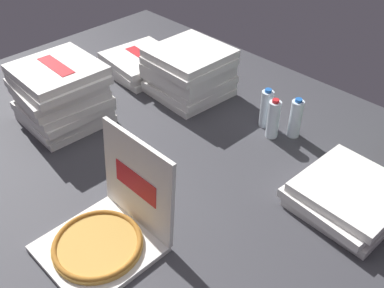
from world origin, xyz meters
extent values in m
cube|color=#38383D|center=(0.00, 0.00, -0.01)|extent=(3.20, 2.40, 0.02)
cube|color=white|center=(0.13, -0.48, 0.01)|extent=(0.38, 0.38, 0.02)
cylinder|color=gold|center=(0.13, -0.48, 0.03)|extent=(0.33, 0.33, 0.02)
torus|color=#B1712A|center=(0.13, -0.48, 0.04)|extent=(0.33, 0.33, 0.02)
cube|color=white|center=(0.13, -0.27, 0.21)|extent=(0.38, 0.05, 0.38)
cube|color=red|center=(0.13, -0.28, 0.21)|extent=(0.23, 0.01, 0.10)
cube|color=white|center=(-0.44, 0.55, 0.02)|extent=(0.41, 0.41, 0.04)
cube|color=red|center=(-0.44, 0.55, 0.04)|extent=(0.25, 0.08, 0.00)
cube|color=white|center=(-0.44, 0.55, 0.06)|extent=(0.38, 0.38, 0.04)
cube|color=red|center=(-0.44, 0.55, 0.08)|extent=(0.25, 0.07, 0.00)
cube|color=white|center=(-0.44, 0.55, 0.10)|extent=(0.41, 0.41, 0.04)
cube|color=white|center=(-0.44, 0.54, 0.14)|extent=(0.39, 0.39, 0.04)
cube|color=white|center=(-0.44, 0.54, 0.18)|extent=(0.40, 0.40, 0.04)
cube|color=red|center=(-0.44, 0.54, 0.20)|extent=(0.25, 0.08, 0.00)
cube|color=white|center=(-0.42, 0.53, 0.22)|extent=(0.40, 0.40, 0.04)
cube|color=white|center=(-0.43, 0.55, 0.26)|extent=(0.39, 0.39, 0.04)
cube|color=white|center=(-0.70, -0.10, 0.02)|extent=(0.40, 0.40, 0.04)
cube|color=white|center=(-0.70, -0.10, 0.06)|extent=(0.41, 0.41, 0.04)
cube|color=red|center=(-0.70, -0.10, 0.08)|extent=(0.25, 0.09, 0.00)
cube|color=white|center=(-0.69, -0.11, 0.10)|extent=(0.38, 0.38, 0.04)
cube|color=white|center=(-0.69, -0.10, 0.14)|extent=(0.42, 0.42, 0.04)
cube|color=white|center=(-0.70, -0.11, 0.18)|extent=(0.42, 0.42, 0.04)
cube|color=white|center=(-0.70, -0.11, 0.22)|extent=(0.42, 0.42, 0.04)
cube|color=red|center=(-0.70, -0.11, 0.24)|extent=(0.25, 0.09, 0.00)
cube|color=white|center=(-0.68, -0.10, 0.26)|extent=(0.40, 0.40, 0.04)
cube|color=white|center=(-0.70, -0.09, 0.30)|extent=(0.39, 0.39, 0.04)
cube|color=red|center=(-0.70, -0.09, 0.32)|extent=(0.25, 0.08, 0.00)
cube|color=white|center=(0.66, 0.38, 0.02)|extent=(0.40, 0.40, 0.04)
cube|color=white|center=(0.65, 0.37, 0.06)|extent=(0.42, 0.42, 0.04)
cube|color=white|center=(0.66, 0.39, 0.10)|extent=(0.40, 0.40, 0.04)
cube|color=white|center=(-0.83, 0.52, 0.02)|extent=(0.39, 0.39, 0.04)
cube|color=red|center=(-0.83, 0.52, 0.04)|extent=(0.25, 0.08, 0.00)
cube|color=white|center=(-0.83, 0.52, 0.06)|extent=(0.43, 0.43, 0.04)
cube|color=white|center=(-0.82, 0.52, 0.10)|extent=(0.42, 0.42, 0.04)
cube|color=red|center=(-0.82, 0.52, 0.12)|extent=(0.25, 0.09, 0.00)
cylinder|color=white|center=(0.21, 0.64, 0.10)|extent=(0.06, 0.06, 0.20)
cylinder|color=blue|center=(0.21, 0.64, 0.21)|extent=(0.03, 0.03, 0.02)
cylinder|color=white|center=(0.06, 0.61, 0.10)|extent=(0.06, 0.06, 0.20)
cylinder|color=blue|center=(0.06, 0.61, 0.21)|extent=(0.03, 0.03, 0.02)
cylinder|color=white|center=(0.14, 0.56, 0.10)|extent=(0.06, 0.06, 0.20)
cylinder|color=red|center=(0.14, 0.56, 0.21)|extent=(0.03, 0.03, 0.02)
camera|label=1|loc=(1.12, -0.97, 1.32)|focal=41.32mm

